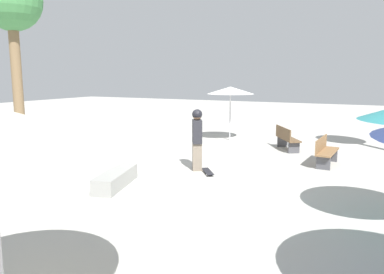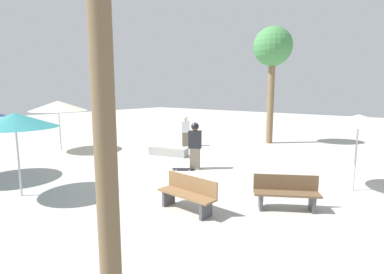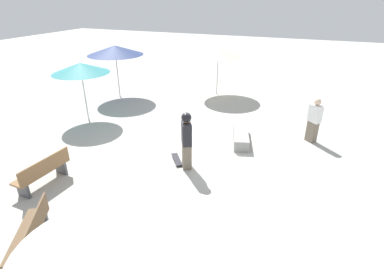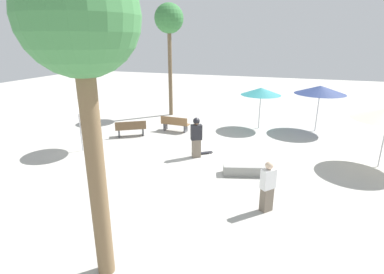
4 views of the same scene
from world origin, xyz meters
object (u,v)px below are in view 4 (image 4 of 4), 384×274
shade_umbrella_navy (320,90)px  palm_tree_center_left (80,27)px  shade_umbrella_white (78,106)px  bystander_watching (268,187)px  bench_near (175,124)px  concrete_ledge (247,170)px  shade_umbrella_teal (261,91)px  palm_tree_right (169,21)px  skater_main (196,136)px  skateboard (204,153)px  bench_far (131,129)px

shade_umbrella_navy → palm_tree_center_left: bearing=-110.7°
shade_umbrella_navy → shade_umbrella_white: bearing=-146.4°
palm_tree_center_left → bystander_watching: 6.50m
bench_near → shade_umbrella_white: shade_umbrella_white is taller
concrete_ledge → shade_umbrella_teal: (-0.34, 6.47, 1.96)m
palm_tree_right → bystander_watching: palm_tree_right is taller
skater_main → shade_umbrella_white: (-5.23, -0.99, 1.16)m
bystander_watching → palm_tree_right: bearing=-103.4°
palm_tree_right → skateboard: bearing=-56.1°
shade_umbrella_white → palm_tree_right: palm_tree_right is taller
bench_far → bench_near: bearing=9.3°
palm_tree_right → bystander_watching: size_ratio=4.43×
bench_far → palm_tree_center_left: (4.40, -8.78, 4.71)m
skateboard → bench_far: 4.59m
shade_umbrella_white → palm_tree_center_left: bearing=-48.5°
shade_umbrella_teal → shade_umbrella_white: size_ratio=1.04×
concrete_ledge → shade_umbrella_navy: shade_umbrella_navy is taller
palm_tree_center_left → palm_tree_right: palm_tree_right is taller
skateboard → bench_far: size_ratio=0.48×
bench_near → palm_tree_right: bearing=118.9°
shade_umbrella_teal → shade_umbrella_white: (-7.27, -6.37, -0.03)m
bench_far → palm_tree_right: bearing=56.8°
bench_near → shade_umbrella_navy: bearing=22.6°
shade_umbrella_navy → concrete_ledge: bearing=-111.4°
shade_umbrella_teal → bystander_watching: 9.00m
concrete_ledge → palm_tree_center_left: size_ratio=0.29×
shade_umbrella_navy → palm_tree_right: size_ratio=0.38×
concrete_ledge → palm_tree_right: palm_tree_right is taller
shade_umbrella_teal → shade_umbrella_navy: size_ratio=0.87×
palm_tree_center_left → bystander_watching: bearing=49.8°
bench_near → bench_far: same height
bench_near → bench_far: 2.46m
shade_umbrella_navy → skateboard: bearing=-131.9°
skater_main → shade_umbrella_teal: shade_umbrella_teal is taller
shade_umbrella_white → shade_umbrella_navy: bearing=33.6°
concrete_ledge → bystander_watching: bystander_watching is taller
skater_main → shade_umbrella_navy: (5.13, 5.90, 1.36)m
bystander_watching → skater_main: bearing=-95.0°
bench_far → palm_tree_center_left: palm_tree_center_left is taller
shade_umbrella_teal → palm_tree_center_left: palm_tree_center_left is taller
concrete_ledge → bystander_watching: 2.60m
bench_far → bystander_watching: size_ratio=1.00×
skater_main → bystander_watching: bearing=-75.5°
shade_umbrella_white → concrete_ledge: bearing=-0.8°
bench_near → palm_tree_center_left: palm_tree_center_left is taller
concrete_ledge → bystander_watching: bearing=-68.0°
concrete_ledge → shade_umbrella_white: (-7.61, 0.10, 1.92)m
skateboard → concrete_ledge: (2.16, -1.53, 0.13)m
bench_near → bystander_watching: (5.66, -6.69, 0.37)m
shade_umbrella_teal → palm_tree_center_left: 12.99m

